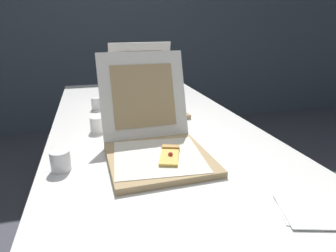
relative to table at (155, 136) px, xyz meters
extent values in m
cube|color=#4C5660|center=(0.00, 2.26, 0.61)|extent=(10.00, 0.10, 2.60)
cube|color=silver|center=(0.00, 0.00, 0.03)|extent=(0.92, 2.22, 0.03)
cylinder|color=gray|center=(-0.39, 1.04, -0.34)|extent=(0.04, 0.04, 0.71)
cylinder|color=gray|center=(0.39, 1.04, -0.34)|extent=(0.04, 0.04, 0.71)
cube|color=tan|center=(-0.06, -0.35, 0.06)|extent=(0.35, 0.35, 0.02)
cube|color=silver|center=(-0.07, -0.35, 0.07)|extent=(0.32, 0.32, 0.00)
cube|color=white|center=(-0.07, -0.12, 0.23)|extent=(0.35, 0.13, 0.33)
cube|color=tan|center=(-0.07, -0.13, 0.23)|extent=(0.25, 0.09, 0.23)
cube|color=#E5B74C|center=(-0.03, -0.38, 0.07)|extent=(0.10, 0.14, 0.01)
cube|color=tan|center=(-0.01, -0.32, 0.08)|extent=(0.07, 0.04, 0.02)
sphere|color=red|center=(-0.03, -0.38, 0.08)|extent=(0.02, 0.02, 0.02)
cube|color=tan|center=(0.01, 0.22, 0.06)|extent=(0.38, 0.38, 0.02)
cube|color=silver|center=(0.02, 0.23, 0.07)|extent=(0.33, 0.33, 0.00)
cube|color=white|center=(0.00, 0.36, 0.24)|extent=(0.35, 0.10, 0.34)
cube|color=tan|center=(0.00, 0.35, 0.24)|extent=(0.25, 0.07, 0.24)
cylinder|color=white|center=(0.03, 0.19, 0.10)|extent=(0.03, 0.03, 0.00)
cylinder|color=white|center=(0.04, 0.19, 0.08)|extent=(0.01, 0.00, 0.03)
cylinder|color=white|center=(0.02, 0.20, 0.08)|extent=(0.00, 0.00, 0.03)
cylinder|color=white|center=(0.02, 0.18, 0.08)|extent=(0.00, 0.00, 0.03)
cylinder|color=white|center=(-0.24, 0.37, 0.08)|extent=(0.06, 0.06, 0.07)
cylinder|color=white|center=(-0.38, -0.33, 0.08)|extent=(0.06, 0.06, 0.07)
cylinder|color=white|center=(-0.26, 0.01, 0.08)|extent=(0.06, 0.06, 0.07)
cube|color=white|center=(0.23, -0.72, 0.05)|extent=(0.16, 0.16, 0.00)
cube|color=white|center=(0.24, -0.73, 0.05)|extent=(0.18, 0.18, 0.00)
camera|label=1|loc=(-0.27, -1.22, 0.49)|focal=30.49mm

